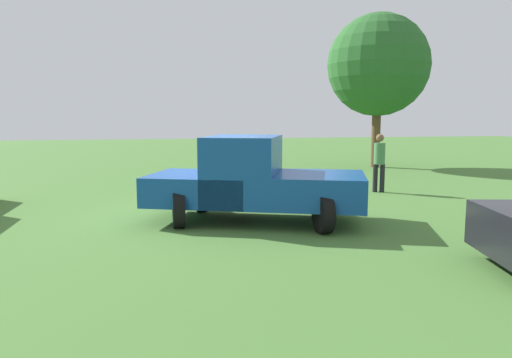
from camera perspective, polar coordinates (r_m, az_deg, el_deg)
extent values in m
plane|color=#477533|center=(10.62, -5.14, -4.39)|extent=(80.00, 80.00, 0.00)
cylinder|color=black|center=(10.58, 8.32, -2.45)|extent=(0.74, 0.22, 0.74)
cylinder|color=black|center=(8.97, 8.15, -4.21)|extent=(0.74, 0.22, 0.74)
cylinder|color=black|center=(10.98, -6.63, -2.06)|extent=(0.74, 0.22, 0.74)
cylinder|color=black|center=(9.45, -9.33, -3.65)|extent=(0.74, 0.22, 0.74)
cube|color=#144799|center=(9.72, 7.76, -1.28)|extent=(2.45, 2.35, 0.64)
cube|color=#144799|center=(9.83, -1.53, 1.12)|extent=(2.32, 2.02, 1.40)
cube|color=slate|center=(9.80, -1.54, 3.68)|extent=(2.10, 1.77, 0.48)
cube|color=#144799|center=(10.09, -6.47, -1.06)|extent=(2.58, 2.68, 0.60)
cube|color=silver|center=(9.78, 12.58, -2.89)|extent=(1.77, 0.79, 0.16)
cylinder|color=black|center=(14.30, 14.20, 0.12)|extent=(0.14, 0.14, 0.82)
cylinder|color=black|center=(14.29, 15.00, 0.09)|extent=(0.14, 0.14, 0.82)
cylinder|color=#477F4C|center=(14.23, 14.69, 2.98)|extent=(0.44, 0.44, 0.62)
sphere|color=brown|center=(14.20, 14.75, 4.83)|extent=(0.22, 0.22, 0.22)
cylinder|color=brown|center=(21.58, 14.29, 5.55)|extent=(0.38, 0.38, 3.12)
sphere|color=#286028|center=(21.70, 14.53, 13.17)|extent=(4.40, 4.40, 4.40)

